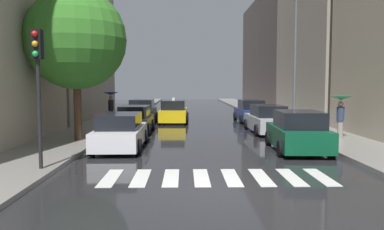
% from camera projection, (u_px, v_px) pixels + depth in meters
% --- Properties ---
extents(ground_plane, '(28.00, 72.00, 0.04)m').
position_uv_depth(ground_plane, '(195.00, 116.00, 34.05)').
color(ground_plane, '#242426').
extents(sidewalk_left, '(3.00, 72.00, 0.15)m').
position_uv_depth(sidewalk_left, '(121.00, 115.00, 33.92)').
color(sidewalk_left, gray).
rests_on(sidewalk_left, ground).
extents(sidewalk_right, '(3.00, 72.00, 0.15)m').
position_uv_depth(sidewalk_right, '(269.00, 115.00, 34.17)').
color(sidewalk_right, gray).
rests_on(sidewalk_right, ground).
extents(crosswalk_stripes, '(6.75, 2.20, 0.01)m').
position_uv_depth(crosswalk_stripes, '(216.00, 177.00, 11.58)').
color(crosswalk_stripes, silver).
rests_on(crosswalk_stripes, ground).
extents(building_right_far, '(6.00, 21.84, 13.36)m').
position_uv_depth(building_right_far, '(280.00, 53.00, 48.38)').
color(building_right_far, '#564C47').
rests_on(building_right_far, ground).
extents(parked_car_left_nearest, '(2.11, 4.77, 1.54)m').
position_uv_depth(parked_car_left_nearest, '(120.00, 132.00, 16.66)').
color(parked_car_left_nearest, silver).
rests_on(parked_car_left_nearest, ground).
extents(parked_car_left_second, '(2.01, 4.07, 1.56)m').
position_uv_depth(parked_car_left_second, '(135.00, 120.00, 22.10)').
color(parked_car_left_second, black).
rests_on(parked_car_left_second, ground).
extents(parked_car_left_third, '(1.99, 4.37, 1.69)m').
position_uv_depth(parked_car_left_third, '(142.00, 112.00, 27.81)').
color(parked_car_left_third, black).
rests_on(parked_car_left_third, ground).
extents(parked_car_right_nearest, '(2.32, 4.32, 1.68)m').
position_uv_depth(parked_car_right_nearest, '(298.00, 132.00, 16.09)').
color(parked_car_right_nearest, '#0C4C2D').
rests_on(parked_car_right_nearest, ground).
extents(parked_car_right_second, '(2.07, 4.83, 1.60)m').
position_uv_depth(parked_car_right_second, '(267.00, 120.00, 22.19)').
color(parked_car_right_second, '#B2B7BF').
rests_on(parked_car_right_second, ground).
extents(parked_car_right_third, '(2.09, 4.23, 1.64)m').
position_uv_depth(parked_car_right_third, '(250.00, 112.00, 28.39)').
color(parked_car_right_third, navy).
rests_on(parked_car_right_third, ground).
extents(taxi_midroad, '(2.18, 4.41, 1.81)m').
position_uv_depth(taxi_midroad, '(174.00, 112.00, 27.96)').
color(taxi_midroad, yellow).
rests_on(taxi_midroad, ground).
extents(pedestrian_foreground, '(1.11, 1.11, 2.06)m').
position_uv_depth(pedestrian_foreground, '(341.00, 107.00, 18.82)').
color(pedestrian_foreground, gray).
rests_on(pedestrian_foreground, sidewalk_right).
extents(pedestrian_by_kerb, '(1.06, 1.06, 2.10)m').
position_uv_depth(pedestrian_by_kerb, '(111.00, 100.00, 26.02)').
color(pedestrian_by_kerb, navy).
rests_on(pedestrian_by_kerb, sidewalk_left).
extents(street_tree_left, '(4.68, 4.68, 7.06)m').
position_uv_depth(street_tree_left, '(76.00, 39.00, 18.00)').
color(street_tree_left, '#513823').
rests_on(street_tree_left, sidewalk_left).
extents(traffic_light_left_corner, '(0.30, 0.42, 4.30)m').
position_uv_depth(traffic_light_left_corner, '(38.00, 68.00, 11.88)').
color(traffic_light_left_corner, black).
rests_on(traffic_light_left_corner, sidewalk_left).
extents(lamp_post_right, '(0.60, 0.28, 7.74)m').
position_uv_depth(lamp_post_right, '(295.00, 54.00, 22.73)').
color(lamp_post_right, '#595B60').
rests_on(lamp_post_right, sidewalk_right).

